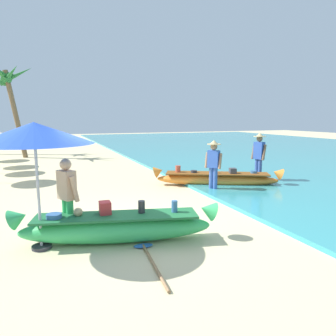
{
  "coord_description": "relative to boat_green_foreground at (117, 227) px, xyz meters",
  "views": [
    {
      "loc": [
        -1.65,
        -6.61,
        2.4
      ],
      "look_at": [
        1.77,
        2.04,
        0.9
      ],
      "focal_mm": 33.83,
      "sensor_mm": 36.0,
      "label": 1
    }
  ],
  "objects": [
    {
      "name": "paddle",
      "position": [
        0.35,
        -0.96,
        -0.28
      ],
      "size": [
        0.38,
        1.77,
        0.05
      ],
      "color": "#8E6B47",
      "rests_on": "ground"
    },
    {
      "name": "person_tourist_customer",
      "position": [
        -0.85,
        0.51,
        0.61
      ],
      "size": [
        0.43,
        0.58,
        1.62
      ],
      "color": "green",
      "rests_on": "ground"
    },
    {
      "name": "patio_umbrella_large",
      "position": [
        -1.36,
        0.21,
        1.81
      ],
      "size": [
        2.06,
        2.06,
        2.32
      ],
      "color": "#B7B7BC",
      "rests_on": "ground"
    },
    {
      "name": "person_vendor_hatted",
      "position": [
        3.84,
        3.03,
        0.66
      ],
      "size": [
        0.49,
        0.55,
        1.68
      ],
      "color": "#3D5BA8",
      "rests_on": "ground"
    },
    {
      "name": "boat_green_foreground",
      "position": [
        0.0,
        0.0,
        0.0
      ],
      "size": [
        3.95,
        1.5,
        0.81
      ],
      "color": "#38B760",
      "rests_on": "ground"
    },
    {
      "name": "boat_orange_midground",
      "position": [
        4.37,
        3.71,
        -0.04
      ],
      "size": [
        4.22,
        2.53,
        0.74
      ],
      "color": "orange",
      "rests_on": "ground"
    },
    {
      "name": "person_vendor_assistant",
      "position": [
        6.13,
        3.72,
        0.75
      ],
      "size": [
        0.44,
        0.59,
        1.83
      ],
      "color": "#3D5BA8",
      "rests_on": "ground"
    },
    {
      "name": "ground_plane",
      "position": [
        0.42,
        0.81,
        -0.31
      ],
      "size": [
        80.0,
        80.0,
        0.0
      ],
      "primitive_type": "plane",
      "color": "beige"
    },
    {
      "name": "sea",
      "position": [
        15.33,
        8.81,
        -0.26
      ],
      "size": [
        24.0,
        56.0,
        0.1
      ],
      "primitive_type": "cube",
      "color": "teal",
      "rests_on": "ground"
    },
    {
      "name": "palm_tree_tall_inland",
      "position": [
        -2.91,
        14.86,
        3.98
      ],
      "size": [
        2.84,
        2.51,
        5.38
      ],
      "color": "brown",
      "rests_on": "ground"
    }
  ]
}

